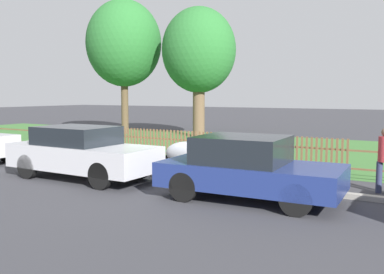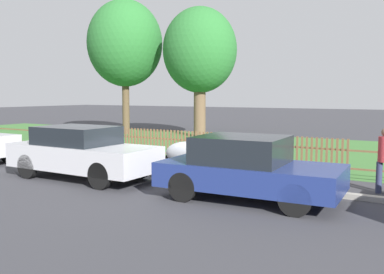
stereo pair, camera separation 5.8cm
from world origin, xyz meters
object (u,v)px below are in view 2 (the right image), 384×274
covered_motorcycle (191,154)px  tree_behind_motorcycle (200,51)px  tree_nearest_kerb (125,44)px  parked_car_navy_estate (247,168)px  parked_car_black_saloon (82,152)px

covered_motorcycle → tree_behind_motorcycle: (-5.10, 9.70, 4.00)m
tree_nearest_kerb → parked_car_navy_estate: bearing=-41.9°
parked_car_navy_estate → tree_behind_motorcycle: bearing=121.2°
parked_car_navy_estate → parked_car_black_saloon: bearing=178.8°
covered_motorcycle → tree_nearest_kerb: (-9.73, 9.17, 4.60)m
covered_motorcycle → tree_behind_motorcycle: tree_behind_motorcycle is taller
parked_car_black_saloon → tree_nearest_kerb: (-7.36, 11.08, 4.47)m
tree_nearest_kerb → tree_behind_motorcycle: size_ratio=1.11×
parked_car_navy_estate → tree_nearest_kerb: bearing=135.8°
parked_car_navy_estate → covered_motorcycle: 3.09m
parked_car_black_saloon → parked_car_navy_estate: parked_car_black_saloon is taller
tree_nearest_kerb → tree_behind_motorcycle: bearing=6.5°
covered_motorcycle → tree_behind_motorcycle: size_ratio=0.27×
parked_car_black_saloon → parked_car_navy_estate: 4.87m
covered_motorcycle → tree_nearest_kerb: tree_nearest_kerb is taller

